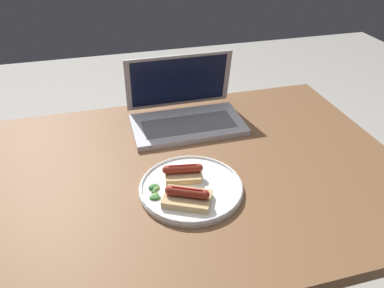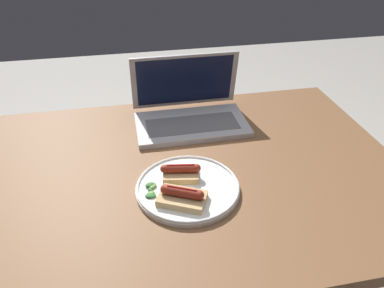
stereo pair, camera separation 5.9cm
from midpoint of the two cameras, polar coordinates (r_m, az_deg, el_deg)
The scene contains 6 objects.
desk at distance 1.11m, azimuth -1.62°, elevation -6.92°, with size 1.35×0.88×0.72m.
laptop at distance 1.28m, azimuth 0.94°, elevation 4.93°, with size 0.37×0.25×0.22m.
plate at distance 1.00m, azimuth 1.06°, elevation -6.67°, with size 0.28×0.28×0.02m.
sausage_toast_left at distance 1.02m, azimuth -0.09°, elevation -4.32°, with size 0.11×0.08×0.04m.
sausage_toast_middle at distance 0.94m, azimuth 0.29°, elevation -8.02°, with size 0.14×0.12×0.05m.
salad_pile at distance 0.98m, azimuth -3.70°, elevation -6.90°, with size 0.08×0.07×0.01m.
Camera 2 is at (-0.11, -0.84, 1.37)m, focal length 35.00 mm.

